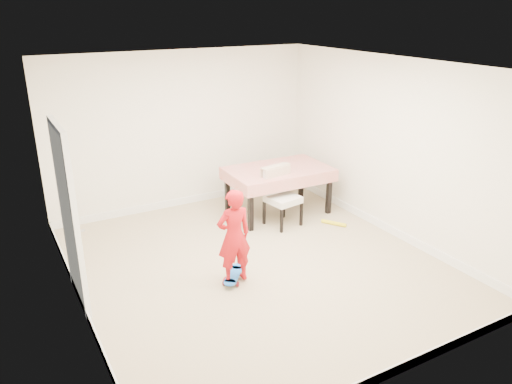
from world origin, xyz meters
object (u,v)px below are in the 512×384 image
skateboard (234,277)px  dining_chair (283,197)px  dining_table (278,191)px  child (234,239)px

skateboard → dining_chair: bearing=-11.2°
dining_chair → skateboard: bearing=-151.6°
dining_table → skateboard: size_ratio=2.97×
dining_table → child: bearing=-133.5°
skateboard → dining_table: bearing=-5.0°
dining_table → child: size_ratio=1.36×
dining_chair → child: 1.87m
dining_chair → skateboard: dining_chair is taller
dining_chair → child: size_ratio=0.77×
dining_table → skateboard: dining_table is taller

